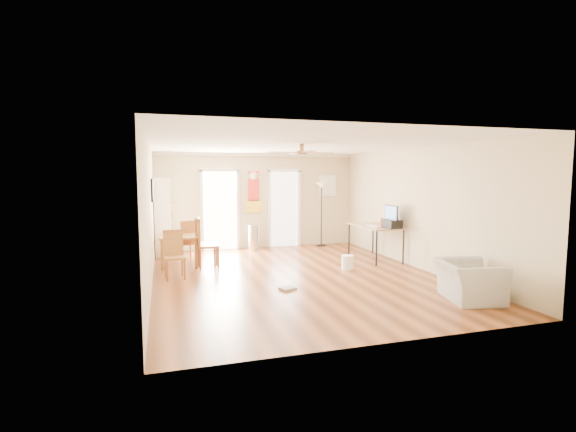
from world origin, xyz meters
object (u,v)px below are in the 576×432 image
object	(u,v)px
torchiere_lamp	(321,214)
wastebasket_a	(347,262)
computer_desk	(375,242)
printer	(392,224)
trash_can	(254,237)
armchair	(469,281)
dining_table	(181,249)
dining_chair_right_a	(207,241)
dining_chair_right_b	(208,243)
dining_chair_near	(175,255)
dining_chair_far	(186,241)
bookshelf	(163,217)

from	to	relation	value
torchiere_lamp	wastebasket_a	bearing A→B (deg)	-100.32
computer_desk	printer	world-z (taller)	printer
trash_can	armchair	distance (m)	5.98
dining_table	dining_chair_right_a	distance (m)	0.65
trash_can	armchair	xyz separation A→B (m)	(2.35, -5.50, -0.02)
dining_chair_right_b	computer_desk	size ratio (longest dim) A/B	0.71
dining_chair_near	armchair	distance (m)	5.29
printer	dining_chair_far	bearing A→B (deg)	155.24
trash_can	wastebasket_a	size ratio (longest dim) A/B	2.24
dining_chair_far	bookshelf	bearing A→B (deg)	-78.61
dining_chair_right_b	computer_desk	distance (m)	3.93
computer_desk	bookshelf	bearing A→B (deg)	158.19
bookshelf	armchair	distance (m)	7.17
computer_desk	dining_chair_near	bearing A→B (deg)	-172.34
wastebasket_a	dining_table	bearing A→B (deg)	154.53
dining_chair_near	trash_can	size ratio (longest dim) A/B	1.40
trash_can	computer_desk	world-z (taller)	computer_desk
bookshelf	dining_chair_far	world-z (taller)	bookshelf
bookshelf	printer	distance (m)	5.58
dining_chair_right_a	dining_chair_right_b	size ratio (longest dim) A/B	0.99
computer_desk	wastebasket_a	world-z (taller)	computer_desk
bookshelf	dining_chair_right_b	distance (m)	2.04
computer_desk	trash_can	bearing A→B (deg)	140.72
printer	wastebasket_a	distance (m)	1.45
dining_chair_near	wastebasket_a	world-z (taller)	dining_chair_near
dining_chair_right_a	trash_can	world-z (taller)	dining_chair_right_a
dining_table	wastebasket_a	distance (m)	3.76
dining_chair_near	printer	size ratio (longest dim) A/B	2.52
printer	dining_table	bearing A→B (deg)	158.94
dining_chair_right_a	torchiere_lamp	bearing A→B (deg)	-50.48
dining_chair_right_b	torchiere_lamp	bearing A→B (deg)	-59.46
bookshelf	dining_chair_right_b	xyz separation A→B (m)	(0.94, -1.76, -0.43)
trash_can	computer_desk	size ratio (longest dim) A/B	0.44
torchiere_lamp	computer_desk	bearing A→B (deg)	-75.29
trash_can	printer	world-z (taller)	printer
dining_chair_near	computer_desk	world-z (taller)	dining_chair_near
printer	torchiere_lamp	bearing A→B (deg)	99.64
dining_table	dining_chair_far	bearing A→B (deg)	65.31
dining_chair_near	dining_chair_far	xyz separation A→B (m)	(0.31, 1.69, 0.01)
bookshelf	computer_desk	xyz separation A→B (m)	(4.86, -1.94, -0.56)
dining_table	armchair	bearing A→B (deg)	-44.53
trash_can	bookshelf	bearing A→B (deg)	-177.17
bookshelf	dining_table	bearing A→B (deg)	-79.72
bookshelf	dining_chair_right_a	size ratio (longest dim) A/B	1.82
dining_chair_near	torchiere_lamp	size ratio (longest dim) A/B	0.52
dining_chair_right_a	armchair	distance (m)	5.44
dining_chair_right_a	dining_chair_right_b	world-z (taller)	dining_chair_right_b
dining_chair_right_b	trash_can	xyz separation A→B (m)	(1.40, 1.88, -0.20)
printer	wastebasket_a	size ratio (longest dim) A/B	1.24
trash_can	torchiere_lamp	world-z (taller)	torchiere_lamp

